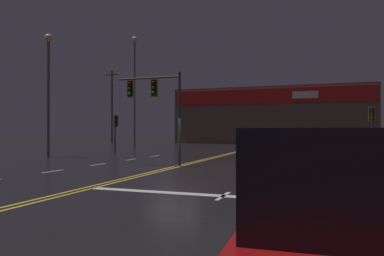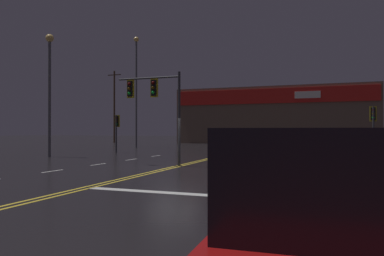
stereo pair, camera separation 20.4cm
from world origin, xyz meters
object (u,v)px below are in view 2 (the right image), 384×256
object	(u,v)px
streetlight_far_right	(136,79)
parked_car	(335,236)
traffic_signal_median	(153,96)
streetlight_near_left	(50,77)
traffic_signal_corner_northeast	(373,120)
traffic_signal_corner_northwest	(117,125)

from	to	relation	value
streetlight_far_right	parked_car	size ratio (longest dim) A/B	2.77
traffic_signal_median	parked_car	distance (m)	17.21
streetlight_near_left	traffic_signal_median	bearing A→B (deg)	-18.32
traffic_signal_corner_northeast	streetlight_far_right	distance (m)	24.76
traffic_signal_median	streetlight_far_right	xyz separation A→B (m)	(-10.96, 18.17, 3.75)
streetlight_near_left	traffic_signal_corner_northwest	bearing A→B (deg)	71.92
traffic_signal_corner_northwest	streetlight_near_left	bearing A→B (deg)	-108.08
streetlight_far_right	traffic_signal_median	bearing A→B (deg)	-58.90
streetlight_near_left	parked_car	distance (m)	26.01
streetlight_far_right	streetlight_near_left	bearing A→B (deg)	-84.93
parked_car	traffic_signal_median	bearing A→B (deg)	121.57
traffic_signal_median	parked_car	size ratio (longest dim) A/B	1.12
streetlight_far_right	parked_car	distance (m)	38.76
streetlight_near_left	streetlight_far_right	xyz separation A→B (m)	(-1.33, 14.98, 1.88)
streetlight_near_left	streetlight_far_right	bearing A→B (deg)	95.07
traffic_signal_corner_northeast	traffic_signal_corner_northwest	bearing A→B (deg)	-179.85
streetlight_far_right	traffic_signal_corner_northeast	bearing A→B (deg)	-22.10
traffic_signal_median	traffic_signal_corner_northwest	xyz separation A→B (m)	(-7.74, 8.98, -1.42)
streetlight_near_left	parked_car	size ratio (longest dim) A/B	1.97
parked_car	traffic_signal_corner_northwest	bearing A→B (deg)	125.33
traffic_signal_median	parked_car	bearing A→B (deg)	-58.43
streetlight_far_right	parked_car	world-z (taller)	streetlight_far_right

